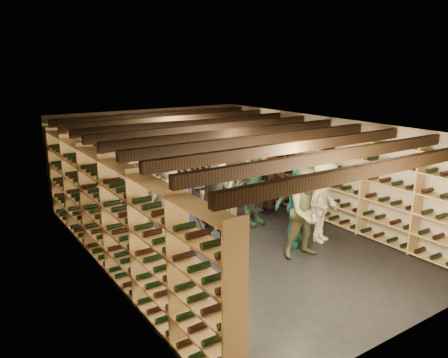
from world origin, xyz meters
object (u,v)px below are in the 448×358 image
person_9 (168,199)px  person_3 (324,202)px  crate_loose (210,195)px  person_2 (307,212)px  person_11 (253,183)px  person_8 (278,173)px  crate_stack_right (223,193)px  person_4 (297,205)px  person_6 (183,219)px  person_7 (222,192)px  person_1 (216,207)px  crate_stack_left (224,203)px  person_12 (301,185)px  person_10 (254,187)px

person_9 → person_3: bearing=-52.9°
crate_loose → person_9: (-2.37, -2.19, 0.87)m
person_2 → person_11: size_ratio=1.15×
person_8 → person_11: (-0.74, 0.08, -0.16)m
crate_stack_right → person_4: 2.95m
person_6 → person_7: bearing=30.0°
crate_loose → person_9: 3.34m
person_1 → person_4: size_ratio=0.98×
crate_stack_left → person_2: size_ratio=0.38×
person_8 → person_3: bearing=-121.2°
person_9 → person_1: bearing=-62.6°
crate_loose → person_12: 2.79m
person_6 → crate_loose: bearing=47.0°
crate_loose → person_9: person_9 is taller
person_7 → person_9: size_ratio=0.86×
crate_loose → person_11: size_ratio=0.33×
person_4 → person_9: 2.61m
person_1 → person_2: (1.16, -1.37, 0.06)m
person_3 → crate_stack_right: bearing=79.0°
crate_stack_left → person_3: (0.86, -2.39, 0.52)m
crate_stack_left → person_1: person_1 is taller
crate_stack_right → person_2: (-0.36, -3.41, 0.54)m
person_4 → crate_stack_left: bearing=106.6°
crate_stack_left → person_12: size_ratio=0.43×
person_2 → person_10: bearing=96.4°
person_2 → crate_stack_right: bearing=96.3°
crate_loose → person_8: size_ratio=0.27×
person_1 → person_6: bearing=-141.3°
person_6 → person_12: 3.54m
crate_loose → person_2: size_ratio=0.28×
crate_stack_right → person_6: size_ratio=0.41×
person_10 → person_3: bearing=-72.3°
person_11 → person_1: bearing=-156.9°
person_3 → person_2: bearing=-176.1°
person_4 → person_6: (-2.26, 0.62, -0.02)m
crate_loose → person_4: (-0.26, -3.71, 0.76)m
person_1 → person_9: size_ratio=0.86×
crate_stack_right → person_8: 1.53m
crate_stack_right → person_3: person_3 is taller
person_1 → person_10: bearing=44.8°
crate_stack_right → crate_stack_left: bearing=-121.5°
person_2 → person_6: bearing=163.5°
person_7 → person_2: bearing=-73.1°
person_6 → person_9: (0.15, 0.91, 0.13)m
person_8 → person_10: person_8 is taller
person_10 → crate_loose: bearing=80.1°
person_3 → person_12: person_3 is taller
person_4 → person_11: (0.48, 2.08, -0.08)m
person_4 → person_9: bearing=153.8°
person_4 → person_11: bearing=86.5°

